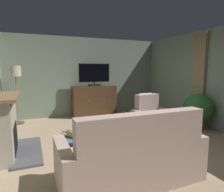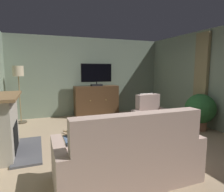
% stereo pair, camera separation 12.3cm
% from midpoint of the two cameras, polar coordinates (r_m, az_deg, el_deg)
% --- Properties ---
extents(ground_plane, '(5.83, 7.04, 0.04)m').
position_cam_midpoint_polar(ground_plane, '(4.17, 4.34, -14.88)').
color(ground_plane, tan).
extents(wall_back, '(5.83, 0.10, 2.65)m').
position_cam_midpoint_polar(wall_back, '(6.93, -7.88, 5.58)').
color(wall_back, gray).
rests_on(wall_back, ground_plane).
extents(curtain_panel_far, '(0.10, 0.44, 2.23)m').
position_cam_midpoint_polar(curtain_panel_far, '(6.01, 23.44, 5.94)').
color(curtain_panel_far, '#8E7F56').
extents(rug_central, '(2.09, 2.12, 0.01)m').
position_cam_midpoint_polar(rug_central, '(4.19, 1.84, -14.37)').
color(rug_central, slate).
rests_on(rug_central, ground_plane).
extents(fireplace, '(0.93, 1.40, 1.13)m').
position_cam_midpoint_polar(fireplace, '(4.15, -30.06, -7.92)').
color(fireplace, '#4C4C51').
rests_on(fireplace, ground_plane).
extents(tv_cabinet, '(1.49, 0.46, 1.03)m').
position_cam_midpoint_polar(tv_cabinet, '(6.72, -5.71, -1.61)').
color(tv_cabinet, '#352315').
rests_on(tv_cabinet, ground_plane).
extents(television, '(1.05, 0.20, 0.75)m').
position_cam_midpoint_polar(television, '(6.58, -5.69, 6.34)').
color(television, black).
rests_on(television, tv_cabinet).
extents(coffee_table, '(1.09, 0.63, 0.45)m').
position_cam_midpoint_polar(coffee_table, '(4.00, -3.59, -9.45)').
color(coffee_table, '#422B19').
rests_on(coffee_table, ground_plane).
extents(tv_remote, '(0.07, 0.17, 0.02)m').
position_cam_midpoint_polar(tv_remote, '(4.00, -4.26, -8.54)').
color(tv_remote, black).
rests_on(tv_remote, coffee_table).
extents(sofa_floral, '(2.02, 0.91, 1.06)m').
position_cam_midpoint_polar(sofa_floral, '(2.88, 4.58, -17.80)').
color(sofa_floral, '#BC9E8E').
rests_on(sofa_floral, ground_plane).
extents(armchair_near_window, '(0.99, 1.02, 0.99)m').
position_cam_midpoint_polar(armchair_near_window, '(4.82, 11.67, -7.72)').
color(armchair_near_window, '#A3897F').
rests_on(armchair_near_window, ground_plane).
extents(potted_plant_leafy_by_curtain, '(0.77, 0.77, 0.95)m').
position_cam_midpoint_polar(potted_plant_leafy_by_curtain, '(5.64, 23.19, -3.54)').
color(potted_plant_leafy_by_curtain, '#99664C').
rests_on(potted_plant_leafy_by_curtain, ground_plane).
extents(cat, '(0.40, 0.69, 0.22)m').
position_cam_midpoint_polar(cat, '(4.74, -11.92, -10.58)').
color(cat, tan).
rests_on(cat, ground_plane).
extents(floor_lamp, '(0.32, 0.32, 1.69)m').
position_cam_midpoint_polar(floor_lamp, '(6.26, -26.76, 4.50)').
color(floor_lamp, '#4C4233').
rests_on(floor_lamp, ground_plane).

